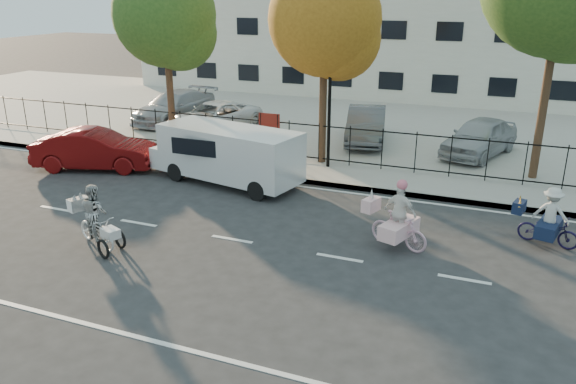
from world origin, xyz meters
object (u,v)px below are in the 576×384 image
at_px(white_van, 227,153).
at_px(lot_car_c, 366,125).
at_px(zebra_trike, 96,222).
at_px(pedestrian, 185,137).
at_px(lot_car_d, 480,137).
at_px(unicorn_bike, 398,223).
at_px(bull_bike, 549,222).
at_px(red_sedan, 96,150).
at_px(lot_car_a, 174,107).
at_px(lot_car_b, 214,117).
at_px(lamppost, 330,86).

height_order(white_van, lot_car_c, white_van).
bearing_deg(zebra_trike, lot_car_c, 3.43).
relative_size(pedestrian, lot_car_d, 0.37).
distance_m(lot_car_c, lot_car_d, 4.65).
xyz_separation_m(unicorn_bike, lot_car_d, (1.35, 9.27, 0.20)).
relative_size(bull_bike, red_sedan, 0.39).
xyz_separation_m(white_van, lot_car_a, (-6.62, 7.11, -0.19)).
xyz_separation_m(bull_bike, red_sedan, (-15.35, 1.03, 0.10)).
bearing_deg(bull_bike, lot_car_b, 76.33).
distance_m(zebra_trike, white_van, 5.83).
xyz_separation_m(red_sedan, lot_car_a, (-1.32, 7.44, 0.14)).
bearing_deg(lot_car_c, zebra_trike, -119.50).
bearing_deg(red_sedan, white_van, -104.20).
height_order(lot_car_a, lot_car_d, lot_car_d).
bearing_deg(bull_bike, white_van, 96.30).
bearing_deg(lot_car_c, unicorn_bike, -82.84).
distance_m(bull_bike, pedestrian, 13.19).
distance_m(zebra_trike, lot_car_b, 12.01).
height_order(zebra_trike, bull_bike, zebra_trike).
xyz_separation_m(lot_car_b, lot_car_d, (11.57, 0.41, 0.07)).
xyz_separation_m(lot_car_a, lot_car_d, (14.43, -0.81, 0.00)).
bearing_deg(lot_car_d, pedestrian, -137.63).
bearing_deg(white_van, lamppost, 55.74).
bearing_deg(lot_car_b, pedestrian, -58.56).
bearing_deg(lot_car_c, lamppost, -107.50).
bearing_deg(pedestrian, lamppost, 164.45).
height_order(lamppost, red_sedan, lamppost).
bearing_deg(lot_car_d, red_sedan, -133.96).
distance_m(white_van, lot_car_d, 10.04).
xyz_separation_m(lamppost, zebra_trike, (-3.58, -8.42, -2.47)).
bearing_deg(pedestrian, lot_car_b, -100.90).
xyz_separation_m(lamppost, pedestrian, (-5.52, -0.89, -2.17)).
relative_size(lot_car_a, lot_car_c, 1.13).
distance_m(bull_bike, lot_car_a, 18.71).
xyz_separation_m(bull_bike, lot_car_c, (-6.88, 8.03, 0.25)).
distance_m(lamppost, zebra_trike, 9.48).
xyz_separation_m(bull_bike, lot_car_d, (-2.25, 7.66, 0.25)).
bearing_deg(lot_car_d, lamppost, -125.04).
bearing_deg(lamppost, lot_car_a, 154.66).
bearing_deg(lamppost, lot_car_c, 84.16).
bearing_deg(lot_car_b, lot_car_c, 23.99).
height_order(pedestrian, lot_car_c, pedestrian).
relative_size(lamppost, white_van, 0.75).
bearing_deg(lot_car_d, lot_car_a, -164.02).
distance_m(lot_car_a, lot_car_b, 3.11).
relative_size(lot_car_a, lot_car_d, 1.17).
xyz_separation_m(lamppost, lot_car_d, (5.04, 3.63, -2.23)).
distance_m(lamppost, lot_car_d, 6.60).
relative_size(lamppost, lot_car_b, 0.91).
bearing_deg(lot_car_a, unicorn_bike, -29.55).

